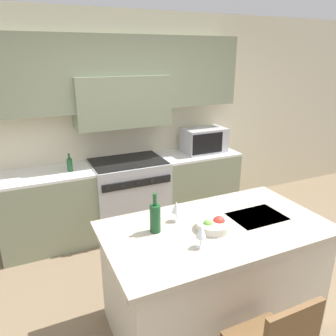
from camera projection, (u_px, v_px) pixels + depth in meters
name	position (u px, v px, depth m)	size (l,w,h in m)	color
ground_plane	(202.00, 328.00, 2.76)	(10.00, 10.00, 0.00)	#7A664C
back_cabinetry	(119.00, 106.00, 4.09)	(10.00, 0.46, 2.70)	beige
back_counter	(129.00, 195.00, 4.24)	(3.06, 0.62, 0.91)	gray
range_stove	(129.00, 195.00, 4.22)	(0.92, 0.70, 0.93)	#B7B7BC
microwave	(204.00, 140.00, 4.47)	(0.58, 0.37, 0.33)	#B7B7BC
kitchen_island	(214.00, 275.00, 2.71)	(1.77, 0.98, 0.91)	beige
wine_bottle	(155.00, 217.00, 2.45)	(0.08, 0.08, 0.31)	#194723
wine_glass_near	(201.00, 232.00, 2.25)	(0.08, 0.08, 0.17)	white
wine_glass_far	(176.00, 208.00, 2.61)	(0.08, 0.08, 0.17)	white
fruit_bowl	(214.00, 225.00, 2.51)	(0.26, 0.26, 0.10)	silver
oil_bottle_on_counter	(70.00, 164.00, 3.75)	(0.06, 0.06, 0.21)	#194723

